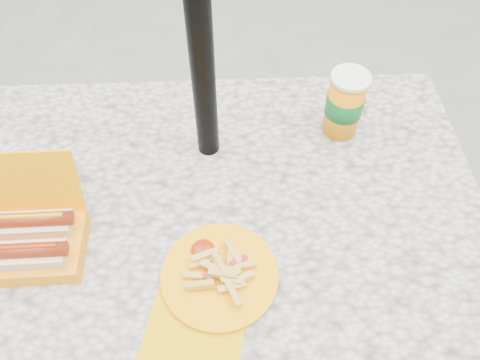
{
  "coord_description": "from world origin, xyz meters",
  "views": [
    {
      "loc": [
        0.04,
        -0.57,
        1.59
      ],
      "look_at": [
        0.07,
        0.02,
        0.8
      ],
      "focal_mm": 35.0,
      "sensor_mm": 36.0,
      "label": 1
    }
  ],
  "objects_px": {
    "fries_plate": "(218,278)",
    "soda_cup": "(345,104)",
    "umbrella_pole": "(198,18)",
    "hotdog_box": "(24,240)"
  },
  "relations": [
    {
      "from": "umbrella_pole",
      "to": "hotdog_box",
      "type": "relative_size",
      "value": 9.71
    },
    {
      "from": "fries_plate",
      "to": "soda_cup",
      "type": "height_order",
      "value": "soda_cup"
    },
    {
      "from": "soda_cup",
      "to": "fries_plate",
      "type": "bearing_deg",
      "value": -127.96
    },
    {
      "from": "umbrella_pole",
      "to": "hotdog_box",
      "type": "xyz_separation_m",
      "value": [
        -0.36,
        -0.26,
        -0.31
      ]
    },
    {
      "from": "fries_plate",
      "to": "umbrella_pole",
      "type": "bearing_deg",
      "value": 92.7
    },
    {
      "from": "fries_plate",
      "to": "soda_cup",
      "type": "relative_size",
      "value": 1.87
    },
    {
      "from": "fries_plate",
      "to": "soda_cup",
      "type": "distance_m",
      "value": 0.5
    },
    {
      "from": "hotdog_box",
      "to": "fries_plate",
      "type": "relative_size",
      "value": 0.72
    },
    {
      "from": "hotdog_box",
      "to": "soda_cup",
      "type": "relative_size",
      "value": 1.36
    },
    {
      "from": "hotdog_box",
      "to": "fries_plate",
      "type": "bearing_deg",
      "value": -13.19
    }
  ]
}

